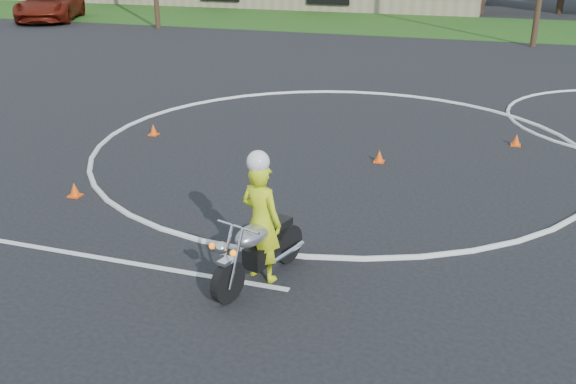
% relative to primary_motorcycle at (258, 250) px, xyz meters
% --- Properties ---
extents(ground, '(120.00, 120.00, 0.00)m').
position_rel_primary_motorcycle_xyz_m(ground, '(-0.47, 3.89, -0.55)').
color(ground, black).
rests_on(ground, ground).
extents(grass_strip, '(120.00, 10.00, 0.02)m').
position_rel_primary_motorcycle_xyz_m(grass_strip, '(-0.47, 30.89, -0.54)').
color(grass_strip, '#1E4714').
rests_on(grass_strip, ground).
extents(course_markings, '(19.05, 19.05, 0.12)m').
position_rel_primary_motorcycle_xyz_m(course_markings, '(1.70, 8.24, -0.54)').
color(course_markings, silver).
rests_on(course_markings, ground).
extents(primary_motorcycle, '(0.97, 2.08, 1.12)m').
position_rel_primary_motorcycle_xyz_m(primary_motorcycle, '(0.00, 0.00, 0.00)').
color(primary_motorcycle, black).
rests_on(primary_motorcycle, ground).
extents(rider_primary_grp, '(0.79, 0.63, 2.08)m').
position_rel_primary_motorcycle_xyz_m(rider_primary_grp, '(0.01, 0.14, 0.46)').
color(rider_primary_grp, '#CBE317').
rests_on(rider_primary_grp, ground).
extents(pickup_grp, '(5.53, 7.37, 1.86)m').
position_rel_primary_motorcycle_xyz_m(pickup_grp, '(-23.48, 26.03, 0.38)').
color(pickup_grp, '#61160B').
rests_on(pickup_grp, ground).
extents(traffic_cones, '(17.55, 10.94, 0.30)m').
position_rel_primary_motorcycle_xyz_m(traffic_cones, '(3.30, 6.87, -0.41)').
color(traffic_cones, '#FF500D').
rests_on(traffic_cones, ground).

